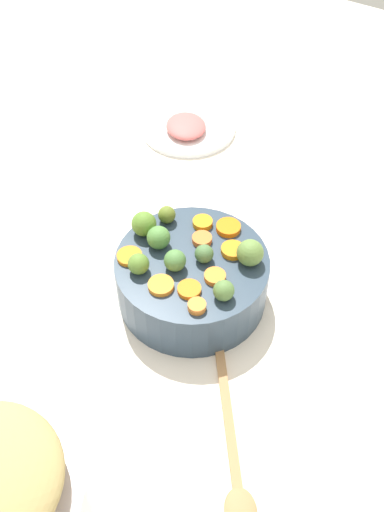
{
  "coord_description": "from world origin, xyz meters",
  "views": [
    {
      "loc": [
        0.44,
        0.32,
        0.75
      ],
      "look_at": [
        -0.03,
        -0.0,
        0.12
      ],
      "focal_mm": 39.88,
      "sensor_mm": 36.0,
      "label": 1
    }
  ],
  "objects_px": {
    "serving_bowl_carrots": "(192,279)",
    "ham_plate": "(188,128)",
    "wooden_spoon": "(233,450)",
    "metal_pot": "(0,510)"
  },
  "relations": [
    {
      "from": "serving_bowl_carrots",
      "to": "ham_plate",
      "type": "bearing_deg",
      "value": -145.38
    },
    {
      "from": "serving_bowl_carrots",
      "to": "ham_plate",
      "type": "height_order",
      "value": "serving_bowl_carrots"
    },
    {
      "from": "wooden_spoon",
      "to": "ham_plate",
      "type": "height_order",
      "value": "same"
    },
    {
      "from": "serving_bowl_carrots",
      "to": "metal_pot",
      "type": "bearing_deg",
      "value": 2.31
    },
    {
      "from": "wooden_spoon",
      "to": "ham_plate",
      "type": "bearing_deg",
      "value": -141.49
    },
    {
      "from": "serving_bowl_carrots",
      "to": "metal_pot",
      "type": "distance_m",
      "value": 0.42
    },
    {
      "from": "serving_bowl_carrots",
      "to": "wooden_spoon",
      "type": "bearing_deg",
      "value": 45.19
    },
    {
      "from": "metal_pot",
      "to": "wooden_spoon",
      "type": "xyz_separation_m",
      "value": [
        -0.23,
        0.17,
        -0.06
      ]
    },
    {
      "from": "metal_pot",
      "to": "wooden_spoon",
      "type": "relative_size",
      "value": 0.77
    },
    {
      "from": "metal_pot",
      "to": "ham_plate",
      "type": "height_order",
      "value": "metal_pot"
    }
  ]
}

